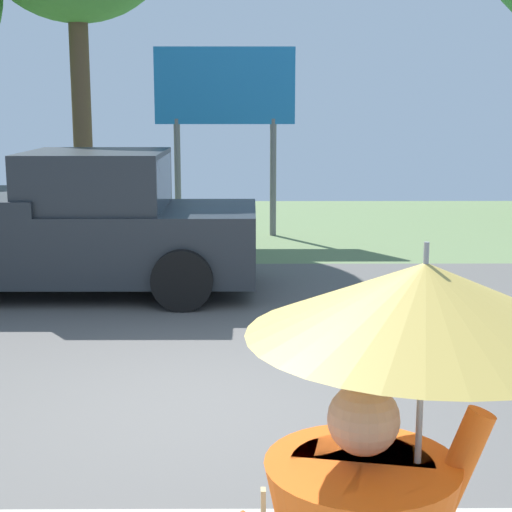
{
  "coord_description": "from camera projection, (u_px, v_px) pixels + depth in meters",
  "views": [
    {
      "loc": [
        0.26,
        -6.33,
        2.53
      ],
      "look_at": [
        0.3,
        1.0,
        1.1
      ],
      "focal_mm": 56.02,
      "sensor_mm": 36.0,
      "label": 1
    }
  ],
  "objects": [
    {
      "name": "pickup_truck",
      "position": [
        63.0,
        227.0,
        10.62
      ],
      "size": [
        5.2,
        2.28,
        1.88
      ],
      "rotation": [
        0.0,
        0.0,
        0.14
      ],
      "color": "#23282D",
      "rests_on": "ground_plane"
    },
    {
      "name": "ground_plane",
      "position": [
        231.0,
        319.0,
        9.59
      ],
      "size": [
        40.0,
        22.0,
        0.2
      ],
      "color": "#565451"
    },
    {
      "name": "roadside_billboard",
      "position": [
        225.0,
        100.0,
        14.77
      ],
      "size": [
        2.6,
        0.12,
        3.5
      ],
      "color": "slate",
      "rests_on": "ground_plane"
    }
  ]
}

